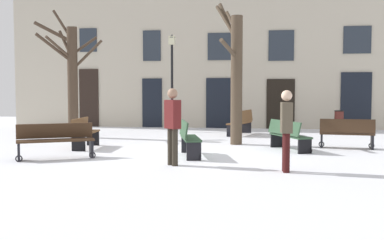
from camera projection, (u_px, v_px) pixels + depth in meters
name	position (u px, v px, depth m)	size (l,w,h in m)	color
ground_plane	(183.00, 154.00, 12.91)	(30.79, 30.79, 0.00)	white
building_facade	(215.00, 40.00, 21.33)	(19.24, 0.60, 7.92)	#BCB29E
tree_left_of_center	(71.00, 76.00, 17.16)	(2.47, 1.71, 4.63)	#423326
tree_center	(236.00, 74.00, 14.95)	(0.97, 2.08, 4.65)	#4C3D2D
streetlamp	(172.00, 73.00, 19.44)	(0.30, 0.30, 4.00)	black
litter_bin	(339.00, 121.00, 19.11)	(0.39, 0.39, 0.90)	#4C1E19
bench_facing_shops	(347.00, 133.00, 13.97)	(1.62, 0.67, 0.89)	#3D2819
bench_far_corner	(288.00, 135.00, 13.56)	(1.20, 1.72, 0.87)	#2D4C33
bench_back_to_back_left	(241.00, 122.00, 18.14)	(0.96, 1.92, 0.95)	brown
bench_back_to_back_right	(56.00, 140.00, 11.93)	(1.89, 1.33, 0.89)	#3D2819
bench_near_center_tree	(84.00, 133.00, 14.08)	(0.54, 1.57, 0.90)	brown
bench_near_lamp	(189.00, 138.00, 12.35)	(0.82, 1.68, 0.93)	#2D4C33
person_by_shop_door	(173.00, 122.00, 10.85)	(0.42, 0.42, 1.78)	#2D271E
person_near_bench	(286.00, 127.00, 10.00)	(0.25, 0.40, 1.74)	#350F0F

